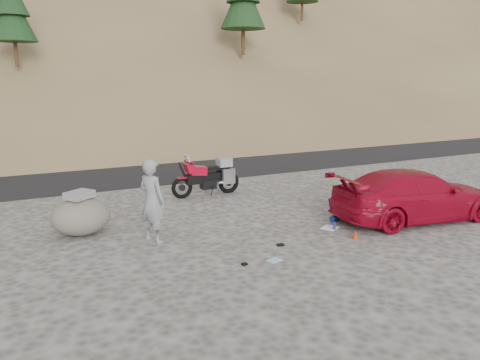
{
  "coord_description": "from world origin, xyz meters",
  "views": [
    {
      "loc": [
        -4.69,
        -10.01,
        3.64
      ],
      "look_at": [
        0.79,
        0.97,
        1.0
      ],
      "focal_mm": 35.0,
      "sensor_mm": 36.0,
      "label": 1
    }
  ],
  "objects_px": {
    "red_car": "(413,219)",
    "boulder": "(81,216)",
    "motorcycle": "(209,177)",
    "man": "(154,242)"
  },
  "relations": [
    {
      "from": "motorcycle",
      "to": "man",
      "type": "relative_size",
      "value": 1.22
    },
    {
      "from": "motorcycle",
      "to": "man",
      "type": "xyz_separation_m",
      "value": [
        -2.86,
        -3.51,
        -0.6
      ]
    },
    {
      "from": "boulder",
      "to": "motorcycle",
      "type": "bearing_deg",
      "value": 27.81
    },
    {
      "from": "man",
      "to": "boulder",
      "type": "relative_size",
      "value": 1.11
    },
    {
      "from": "red_car",
      "to": "boulder",
      "type": "height_order",
      "value": "boulder"
    },
    {
      "from": "man",
      "to": "red_car",
      "type": "distance_m",
      "value": 6.83
    },
    {
      "from": "man",
      "to": "motorcycle",
      "type": "bearing_deg",
      "value": -67.46
    },
    {
      "from": "red_car",
      "to": "boulder",
      "type": "relative_size",
      "value": 2.64
    },
    {
      "from": "motorcycle",
      "to": "red_car",
      "type": "bearing_deg",
      "value": -53.87
    },
    {
      "from": "motorcycle",
      "to": "man",
      "type": "bearing_deg",
      "value": -131.12
    }
  ]
}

